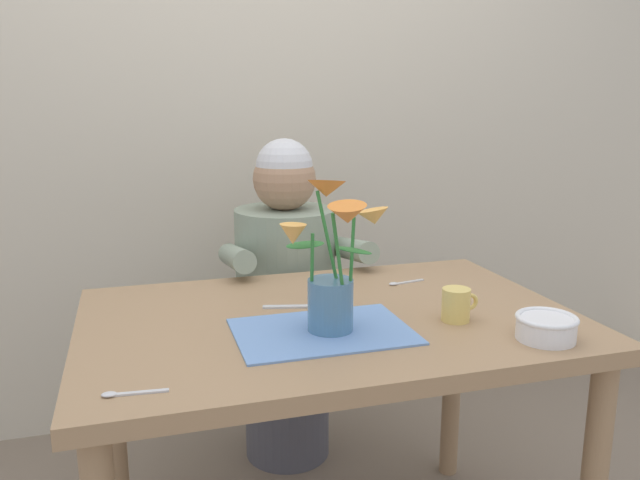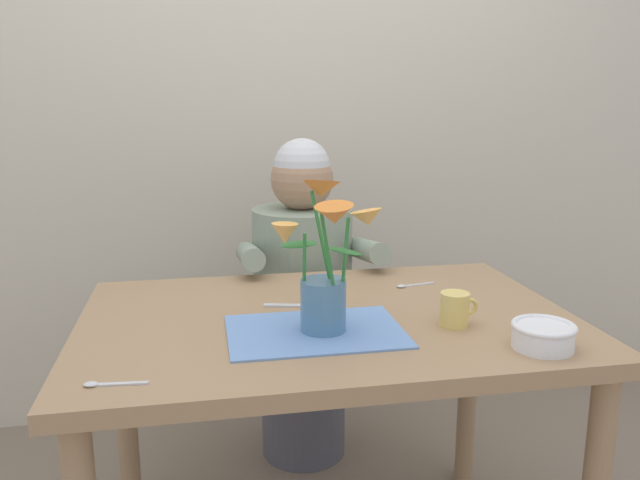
% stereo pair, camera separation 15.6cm
% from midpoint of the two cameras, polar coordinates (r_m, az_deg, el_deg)
% --- Properties ---
extents(wood_panel_backdrop, '(4.00, 0.10, 2.50)m').
position_cam_midpoint_polar(wood_panel_backdrop, '(2.51, -2.33, 12.38)').
color(wood_panel_backdrop, beige).
rests_on(wood_panel_backdrop, ground_plane).
extents(dining_table, '(1.20, 0.80, 0.74)m').
position_cam_midpoint_polar(dining_table, '(1.61, 3.52, -10.10)').
color(dining_table, '#9E7A56').
rests_on(dining_table, ground_plane).
extents(seated_person, '(0.45, 0.47, 1.14)m').
position_cam_midpoint_polar(seated_person, '(2.20, 0.49, -5.86)').
color(seated_person, '#4C4C56').
rests_on(seated_person, ground_plane).
extents(striped_placemat, '(0.40, 0.28, 0.00)m').
position_cam_midpoint_polar(striped_placemat, '(1.46, 2.68, -8.28)').
color(striped_placemat, '#6B93D1').
rests_on(striped_placemat, dining_table).
extents(flower_vase, '(0.28, 0.27, 0.35)m').
position_cam_midpoint_polar(flower_vase, '(1.41, 3.62, -2.59)').
color(flower_vase, teal).
rests_on(flower_vase, dining_table).
extents(ceramic_bowl, '(0.14, 0.14, 0.06)m').
position_cam_midpoint_polar(ceramic_bowl, '(1.47, 22.43, -7.96)').
color(ceramic_bowl, white).
rests_on(ceramic_bowl, dining_table).
extents(dinner_knife, '(0.19, 0.06, 0.00)m').
position_cam_midpoint_polar(dinner_knife, '(1.63, 0.99, -5.99)').
color(dinner_knife, silver).
rests_on(dinner_knife, dining_table).
extents(ceramic_mug, '(0.09, 0.07, 0.08)m').
position_cam_midpoint_polar(ceramic_mug, '(1.54, 14.97, -6.08)').
color(ceramic_mug, '#E5C666').
rests_on(ceramic_mug, dining_table).
extents(spoon_0, '(0.12, 0.03, 0.01)m').
position_cam_midpoint_polar(spoon_0, '(1.25, -15.36, -12.49)').
color(spoon_0, silver).
rests_on(spoon_0, dining_table).
extents(spoon_1, '(0.12, 0.04, 0.01)m').
position_cam_midpoint_polar(spoon_1, '(1.83, 10.51, -4.08)').
color(spoon_1, silver).
rests_on(spoon_1, dining_table).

